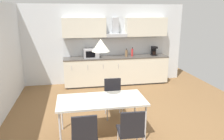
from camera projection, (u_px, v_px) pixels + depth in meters
ground_plane at (116, 124)px, 4.72m from camera, size 7.27×8.94×0.02m
wall_back at (98, 44)px, 7.26m from camera, size 5.82×0.10×2.59m
kitchen_counter at (116, 70)px, 7.24m from camera, size 3.41×0.63×0.93m
backsplash_tile at (115, 47)px, 7.32m from camera, size 3.39×0.02×0.57m
upper_wall_cabinets at (116, 28)px, 7.01m from camera, size 3.39×0.40×0.60m
microwave at (91, 53)px, 6.94m from camera, size 0.48×0.35×0.28m
coffee_maker at (154, 51)px, 7.34m from camera, size 0.18×0.19×0.30m
bottle_brown at (126, 53)px, 7.14m from camera, size 0.08×0.08×0.26m
bottle_red at (132, 52)px, 7.19m from camera, size 0.07×0.07×0.30m
dining_table at (101, 101)px, 4.13m from camera, size 1.66×0.81×0.75m
chair_near_left at (84, 133)px, 3.36m from camera, size 0.40×0.40×0.87m
chair_near_right at (131, 129)px, 3.49m from camera, size 0.42×0.42×0.87m
chair_far_right at (113, 94)px, 4.98m from camera, size 0.41×0.41×0.87m
pendant_lamp at (101, 45)px, 3.85m from camera, size 0.32×0.32×0.22m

